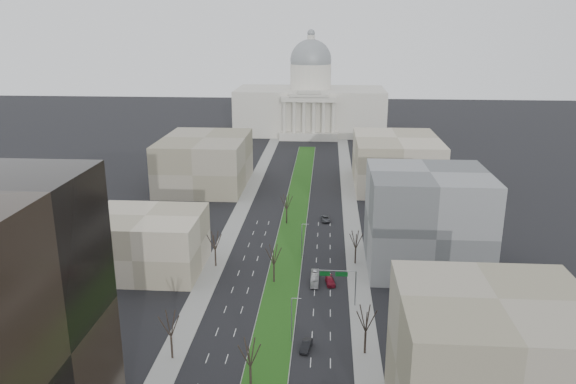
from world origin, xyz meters
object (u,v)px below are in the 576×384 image
at_px(box_van, 315,278).
at_px(car_red, 330,281).
at_px(car_grey_far, 326,219).
at_px(car_black, 306,346).

bearing_deg(box_van, car_red, -8.46).
xyz_separation_m(car_grey_far, box_van, (-2.21, -42.64, 0.31)).
height_order(car_black, car_red, car_black).
distance_m(car_red, car_grey_far, 43.20).
distance_m(car_black, car_red, 27.75).
height_order(car_red, box_van, box_van).
xyz_separation_m(car_black, box_van, (0.88, 27.93, 0.29)).
bearing_deg(box_van, car_black, -91.65).
relative_size(car_grey_far, box_van, 0.71).
bearing_deg(car_grey_far, car_red, -94.43).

